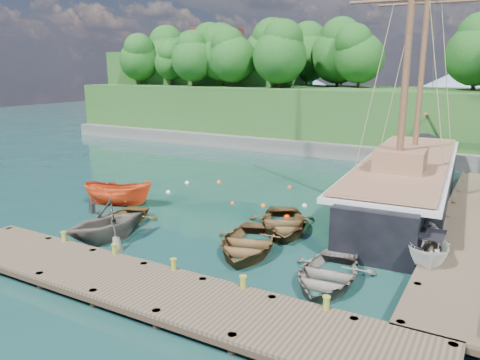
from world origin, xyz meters
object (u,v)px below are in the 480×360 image
at_px(rowboat_2, 247,251).
at_px(rowboat_4, 283,230).
at_px(rowboat_1, 107,241).
at_px(cabin_boat_white, 424,266).
at_px(schooner, 405,184).
at_px(motorboat_orange, 119,205).
at_px(rowboat_3, 326,283).
at_px(rowboat_0, 120,225).

bearing_deg(rowboat_2, rowboat_4, 70.74).
xyz_separation_m(rowboat_1, rowboat_2, (6.45, 2.11, 0.00)).
distance_m(cabin_boat_white, schooner, 9.93).
bearing_deg(motorboat_orange, cabin_boat_white, -110.54).
height_order(rowboat_2, cabin_boat_white, cabin_boat_white).
bearing_deg(rowboat_1, rowboat_3, 19.64).
relative_size(rowboat_3, schooner, 0.17).
distance_m(rowboat_1, cabin_boat_white, 14.29).
bearing_deg(rowboat_4, rowboat_2, -119.36).
distance_m(rowboat_3, cabin_boat_white, 4.66).
bearing_deg(rowboat_3, rowboat_2, 157.56).
xyz_separation_m(rowboat_0, rowboat_2, (7.49, 0.18, 0.00)).
height_order(rowboat_2, motorboat_orange, motorboat_orange).
bearing_deg(cabin_boat_white, schooner, 91.55).
height_order(rowboat_0, cabin_boat_white, cabin_boat_white).
height_order(cabin_boat_white, schooner, schooner).
relative_size(rowboat_0, cabin_boat_white, 0.97).
relative_size(motorboat_orange, schooner, 0.15).
xyz_separation_m(rowboat_0, schooner, (12.01, 11.94, 1.13)).
distance_m(rowboat_3, schooner, 13.12).
bearing_deg(rowboat_2, rowboat_0, 165.66).
xyz_separation_m(rowboat_1, rowboat_3, (10.61, 0.80, 0.00)).
bearing_deg(rowboat_4, motorboat_orange, 158.47).
xyz_separation_m(rowboat_0, cabin_boat_white, (14.66, 2.44, 0.00)).
relative_size(rowboat_3, motorboat_orange, 1.10).
relative_size(rowboat_1, rowboat_4, 0.83).
bearing_deg(rowboat_1, rowboat_4, 54.76).
bearing_deg(rowboat_3, cabin_boat_white, 45.01).
xyz_separation_m(rowboat_2, motorboat_orange, (-10.19, 2.57, 0.00)).
bearing_deg(rowboat_0, rowboat_4, 12.57).
relative_size(rowboat_1, cabin_boat_white, 0.94).
distance_m(rowboat_2, schooner, 12.65).
height_order(rowboat_1, rowboat_2, rowboat_1).
bearing_deg(rowboat_3, motorboat_orange, 159.91).
distance_m(rowboat_0, motorboat_orange, 3.85).
relative_size(rowboat_4, motorboat_orange, 1.17).
bearing_deg(rowboat_4, rowboat_0, 178.85).
height_order(motorboat_orange, cabin_boat_white, cabin_boat_white).
bearing_deg(rowboat_4, schooner, 36.97).
distance_m(rowboat_1, rowboat_3, 10.64).
bearing_deg(cabin_boat_white, rowboat_0, 175.46).
relative_size(cabin_boat_white, schooner, 0.16).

